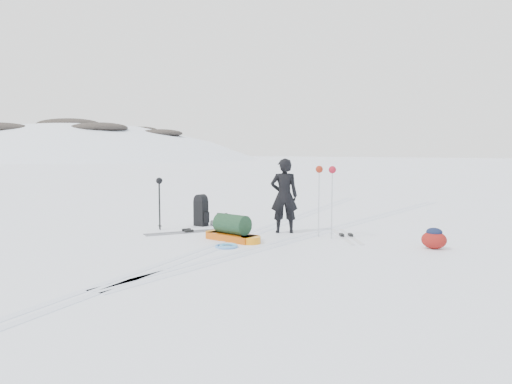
# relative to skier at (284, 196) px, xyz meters

# --- Properties ---
(ground) EXTENTS (200.00, 200.00, 0.00)m
(ground) POSITION_rel_skier_xyz_m (-0.56, -0.58, -0.85)
(ground) COLOR white
(ground) RESTS_ON ground
(ski_tracks) EXTENTS (3.38, 17.97, 0.01)m
(ski_tracks) POSITION_rel_skier_xyz_m (0.06, 0.30, -0.84)
(ski_tracks) COLOR silver
(ski_tracks) RESTS_ON ground
(skier) EXTENTS (0.74, 0.66, 1.69)m
(skier) POSITION_rel_skier_xyz_m (0.00, 0.00, 0.00)
(skier) COLOR black
(skier) RESTS_ON ground
(pulk_sled) EXTENTS (1.48, 0.69, 0.55)m
(pulk_sled) POSITION_rel_skier_xyz_m (-0.53, -1.38, -0.64)
(pulk_sled) COLOR #C1500B
(pulk_sled) RESTS_ON ground
(expedition_rucksack) EXTENTS (0.85, 0.43, 0.79)m
(expedition_rucksack) POSITION_rel_skier_xyz_m (-2.18, -0.06, -0.48)
(expedition_rucksack) COLOR black
(expedition_rucksack) RESTS_ON ground
(ski_poles_black) EXTENTS (0.17, 0.15, 1.23)m
(ski_poles_black) POSITION_rel_skier_xyz_m (-2.75, -1.03, 0.16)
(ski_poles_black) COLOR black
(ski_poles_black) RESTS_ON ground
(ski_poles_silver) EXTENTS (0.48, 0.24, 1.55)m
(ski_poles_silver) POSITION_rel_skier_xyz_m (1.06, -0.18, 0.45)
(ski_poles_silver) COLOR silver
(ski_poles_silver) RESTS_ON ground
(touring_skis_grey) EXTENTS (1.39, 1.77, 0.07)m
(touring_skis_grey) POSITION_rel_skier_xyz_m (-1.95, -1.02, -0.83)
(touring_skis_grey) COLOR gray
(touring_skis_grey) RESTS_ON ground
(touring_skis_white) EXTENTS (1.28, 1.80, 0.07)m
(touring_skis_white) POSITION_rel_skier_xyz_m (1.41, 0.17, -0.83)
(touring_skis_white) COLOR silver
(touring_skis_white) RESTS_ON ground
(rope_coil) EXTENTS (0.56, 0.56, 0.05)m
(rope_coil) POSITION_rel_skier_xyz_m (-0.23, -2.06, -0.82)
(rope_coil) COLOR #5995DA
(rope_coil) RESTS_ON ground
(small_daypack) EXTENTS (0.48, 0.36, 0.41)m
(small_daypack) POSITION_rel_skier_xyz_m (3.30, -0.26, -0.65)
(small_daypack) COLOR maroon
(small_daypack) RESTS_ON ground
(thermos_pair) EXTENTS (0.20, 0.32, 0.31)m
(thermos_pair) POSITION_rel_skier_xyz_m (-1.85, 0.27, -0.70)
(thermos_pair) COLOR #595C61
(thermos_pair) RESTS_ON ground
(stuff_sack) EXTENTS (0.48, 0.42, 0.25)m
(stuff_sack) POSITION_rel_skier_xyz_m (-1.17, 0.05, -0.72)
(stuff_sack) COLOR black
(stuff_sack) RESTS_ON ground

